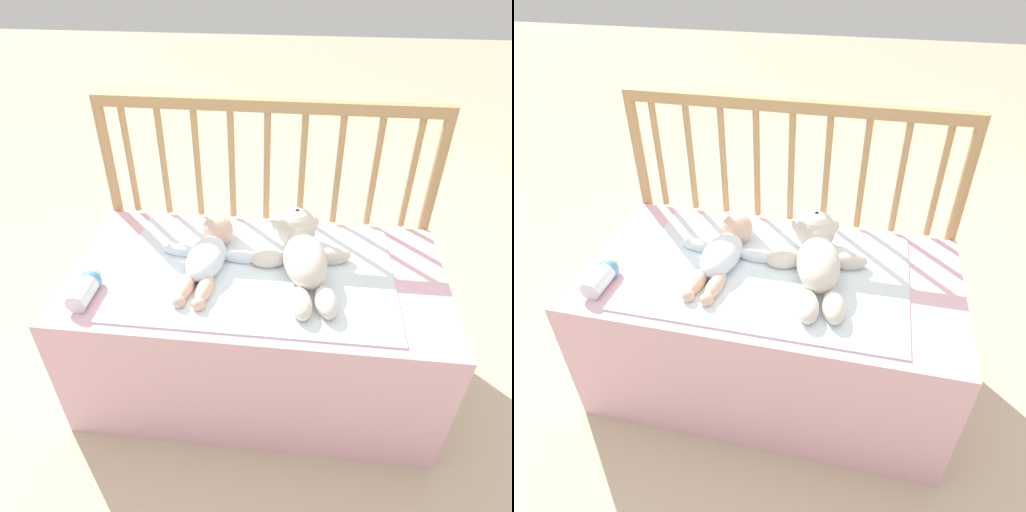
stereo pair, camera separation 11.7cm
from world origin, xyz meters
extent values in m
plane|color=#C6B293|center=(0.00, 0.00, 0.00)|extent=(12.00, 12.00, 0.00)
cube|color=#EDB7C6|center=(0.00, 0.00, 0.23)|extent=(1.12, 0.59, 0.47)
cylinder|color=tan|center=(-0.54, 0.32, 0.44)|extent=(0.04, 0.04, 0.88)
cylinder|color=tan|center=(0.54, 0.32, 0.44)|extent=(0.04, 0.04, 0.88)
cube|color=tan|center=(0.00, 0.32, 0.87)|extent=(1.09, 0.03, 0.04)
cylinder|color=tan|center=(-0.47, 0.32, 0.66)|extent=(0.02, 0.02, 0.38)
cylinder|color=tan|center=(-0.35, 0.32, 0.66)|extent=(0.02, 0.02, 0.38)
cylinder|color=tan|center=(-0.23, 0.32, 0.66)|extent=(0.02, 0.02, 0.38)
cylinder|color=tan|center=(-0.12, 0.32, 0.66)|extent=(0.02, 0.02, 0.38)
cylinder|color=tan|center=(0.00, 0.32, 0.66)|extent=(0.02, 0.02, 0.38)
cylinder|color=tan|center=(0.12, 0.32, 0.66)|extent=(0.02, 0.02, 0.38)
cylinder|color=tan|center=(0.23, 0.32, 0.66)|extent=(0.02, 0.02, 0.38)
cylinder|color=tan|center=(0.35, 0.32, 0.66)|extent=(0.02, 0.02, 0.38)
cylinder|color=tan|center=(0.47, 0.32, 0.66)|extent=(0.02, 0.02, 0.38)
cube|color=white|center=(0.00, 0.00, 0.47)|extent=(0.81, 0.53, 0.01)
ellipsoid|color=silver|center=(0.14, 0.00, 0.53)|extent=(0.17, 0.25, 0.12)
sphere|color=silver|center=(0.11, 0.16, 0.53)|extent=(0.13, 0.13, 0.13)
sphere|color=tan|center=(0.11, 0.16, 0.57)|extent=(0.05, 0.05, 0.05)
sphere|color=black|center=(0.11, 0.16, 0.59)|extent=(0.02, 0.02, 0.02)
sphere|color=silver|center=(0.06, 0.17, 0.54)|extent=(0.05, 0.05, 0.05)
sphere|color=silver|center=(0.16, 0.19, 0.54)|extent=(0.05, 0.05, 0.05)
ellipsoid|color=silver|center=(0.03, 0.03, 0.50)|extent=(0.11, 0.07, 0.05)
ellipsoid|color=silver|center=(0.23, 0.07, 0.50)|extent=(0.11, 0.07, 0.05)
ellipsoid|color=silver|center=(0.14, -0.16, 0.50)|extent=(0.08, 0.13, 0.06)
ellipsoid|color=silver|center=(0.20, -0.14, 0.50)|extent=(0.08, 0.13, 0.06)
ellipsoid|color=white|center=(-0.15, 0.00, 0.51)|extent=(0.13, 0.21, 0.08)
sphere|color=beige|center=(-0.14, 0.14, 0.52)|extent=(0.10, 0.10, 0.10)
ellipsoid|color=white|center=(-0.24, 0.06, 0.49)|extent=(0.12, 0.05, 0.04)
ellipsoid|color=white|center=(-0.05, 0.04, 0.49)|extent=(0.12, 0.05, 0.04)
sphere|color=beige|center=(-0.27, 0.07, 0.49)|extent=(0.03, 0.03, 0.03)
sphere|color=beige|center=(-0.02, 0.05, 0.49)|extent=(0.03, 0.03, 0.03)
ellipsoid|color=beige|center=(-0.19, -0.12, 0.49)|extent=(0.05, 0.13, 0.04)
ellipsoid|color=beige|center=(-0.13, -0.12, 0.49)|extent=(0.05, 0.13, 0.04)
sphere|color=beige|center=(-0.19, -0.18, 0.49)|extent=(0.04, 0.04, 0.04)
sphere|color=beige|center=(-0.14, -0.18, 0.49)|extent=(0.04, 0.04, 0.04)
cylinder|color=white|center=(-0.46, -0.18, 0.50)|extent=(0.06, 0.11, 0.06)
cylinder|color=#4C99D8|center=(-0.46, -0.13, 0.50)|extent=(0.06, 0.02, 0.06)
sphere|color=#EAC67F|center=(-0.46, -0.11, 0.50)|extent=(0.04, 0.04, 0.04)
camera|label=1|loc=(0.12, -1.06, 1.32)|focal=32.00mm
camera|label=2|loc=(0.24, -1.04, 1.32)|focal=32.00mm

